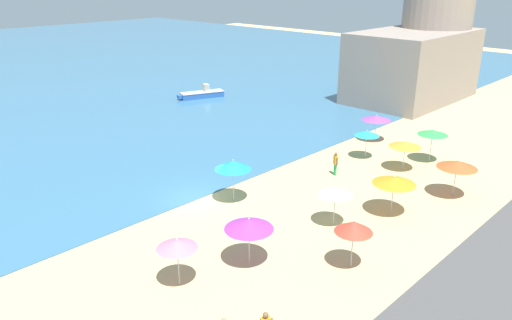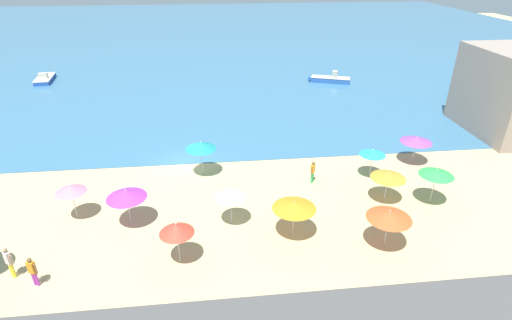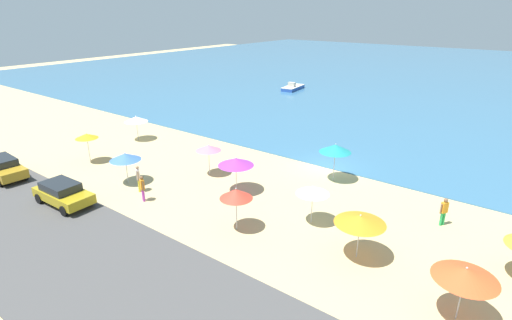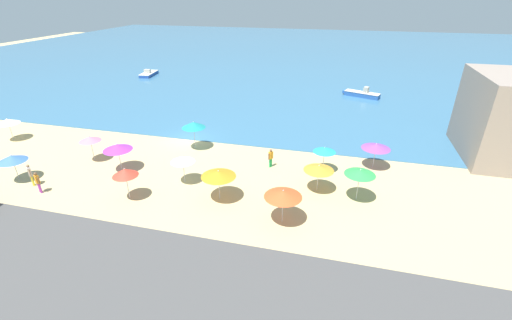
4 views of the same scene
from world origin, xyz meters
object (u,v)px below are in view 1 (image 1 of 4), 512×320
(beach_umbrella_3, at_px, (457,164))
(beach_umbrella_12, at_px, (394,180))
(beach_umbrella_0, at_px, (249,224))
(bather_2, at_px, (336,162))
(beach_umbrella_10, at_px, (367,133))
(beach_umbrella_1, at_px, (233,165))
(beach_umbrella_5, at_px, (433,132))
(beach_umbrella_7, at_px, (376,118))
(beach_umbrella_6, at_px, (177,244))
(skiff_nearshore, at_px, (202,94))
(beach_umbrella_4, at_px, (354,227))
(beach_umbrella_2, at_px, (335,191))
(harbor_fortress, at_px, (425,43))
(beach_umbrella_9, at_px, (405,144))

(beach_umbrella_3, distance_m, beach_umbrella_12, 5.12)
(beach_umbrella_0, xyz_separation_m, bather_2, (12.07, 3.64, -1.19))
(beach_umbrella_10, bearing_deg, beach_umbrella_1, 172.49)
(beach_umbrella_0, height_order, beach_umbrella_1, beach_umbrella_1)
(beach_umbrella_5, relative_size, beach_umbrella_10, 1.13)
(beach_umbrella_0, xyz_separation_m, beach_umbrella_7, (20.59, 5.74, -0.17))
(beach_umbrella_6, height_order, skiff_nearshore, beach_umbrella_6)
(beach_umbrella_4, xyz_separation_m, beach_umbrella_6, (-6.58, 4.75, -0.10))
(beach_umbrella_12, height_order, skiff_nearshore, beach_umbrella_12)
(beach_umbrella_0, distance_m, beach_umbrella_3, 14.89)
(beach_umbrella_2, distance_m, beach_umbrella_5, 13.13)
(bather_2, bearing_deg, beach_umbrella_10, 4.87)
(beach_umbrella_0, height_order, beach_umbrella_12, beach_umbrella_0)
(skiff_nearshore, distance_m, harbor_fortress, 25.21)
(beach_umbrella_2, xyz_separation_m, beach_umbrella_6, (-9.50, 1.62, 0.04))
(beach_umbrella_3, bearing_deg, beach_umbrella_6, 165.12)
(beach_umbrella_3, height_order, bather_2, beach_umbrella_3)
(skiff_nearshore, bearing_deg, bather_2, -108.65)
(beach_umbrella_3, relative_size, beach_umbrella_12, 0.98)
(beach_umbrella_6, xyz_separation_m, beach_umbrella_9, (19.72, -0.24, -0.17))
(beach_umbrella_1, bearing_deg, beach_umbrella_0, -127.25)
(beach_umbrella_10, relative_size, harbor_fortress, 0.14)
(beach_umbrella_12, bearing_deg, beach_umbrella_1, 123.99)
(harbor_fortress, bearing_deg, beach_umbrella_3, -148.57)
(beach_umbrella_12, xyz_separation_m, bather_2, (2.53, 5.82, -1.15))
(beach_umbrella_5, bearing_deg, beach_umbrella_7, 75.65)
(beach_umbrella_10, bearing_deg, beach_umbrella_2, -156.12)
(beach_umbrella_0, xyz_separation_m, beach_umbrella_12, (9.54, -2.18, -0.04))
(beach_umbrella_9, relative_size, harbor_fortress, 0.14)
(beach_umbrella_3, relative_size, bather_2, 1.46)
(beach_umbrella_6, bearing_deg, beach_umbrella_12, -13.89)
(beach_umbrella_0, xyz_separation_m, beach_umbrella_9, (16.29, 0.78, -0.22))
(beach_umbrella_3, xyz_separation_m, bather_2, (-2.35, 7.36, -1.20))
(beach_umbrella_0, relative_size, beach_umbrella_12, 0.99)
(beach_umbrella_7, xyz_separation_m, skiff_nearshore, (-0.45, 21.82, -1.50))
(beach_umbrella_9, distance_m, harbor_fortress, 24.41)
(beach_umbrella_6, relative_size, harbor_fortress, 0.15)
(beach_umbrella_0, height_order, beach_umbrella_4, beach_umbrella_4)
(beach_umbrella_9, height_order, skiff_nearshore, beach_umbrella_9)
(beach_umbrella_5, distance_m, harbor_fortress, 22.08)
(beach_umbrella_4, xyz_separation_m, beach_umbrella_10, (13.33, 7.74, -0.21))
(beach_umbrella_9, bearing_deg, beach_umbrella_4, -161.07)
(beach_umbrella_2, distance_m, beach_umbrella_4, 4.29)
(beach_umbrella_4, bearing_deg, beach_umbrella_2, 47.05)
(beach_umbrella_3, xyz_separation_m, skiff_nearshore, (5.72, 31.28, -1.68))
(beach_umbrella_0, height_order, skiff_nearshore, beach_umbrella_0)
(beach_umbrella_0, distance_m, beach_umbrella_6, 3.58)
(beach_umbrella_1, distance_m, bather_2, 8.17)
(beach_umbrella_10, relative_size, bather_2, 1.33)
(beach_umbrella_4, xyz_separation_m, harbor_fortress, (35.05, 14.53, 3.67))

